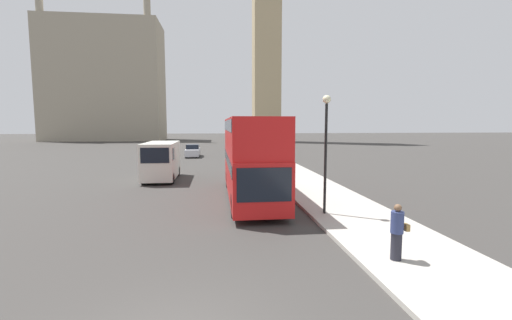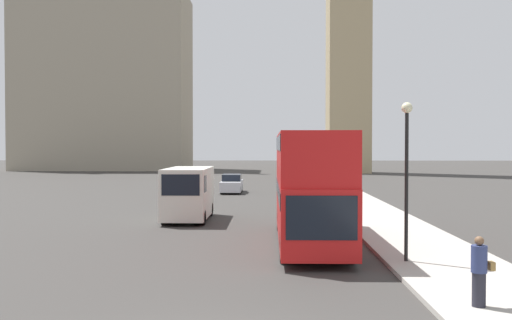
# 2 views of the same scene
# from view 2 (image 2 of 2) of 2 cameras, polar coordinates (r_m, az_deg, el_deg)

# --- Properties ---
(building_block_distant) EXTENTS (28.08, 13.49, 36.07)m
(building_block_distant) POSITION_cam_2_polar(r_m,az_deg,el_deg) (100.85, -14.87, 7.52)
(building_block_distant) COLOR #9E937F
(building_block_distant) RESTS_ON ground_plane
(red_double_decker_bus) EXTENTS (2.55, 10.57, 4.43)m
(red_double_decker_bus) POSITION_cam_2_polar(r_m,az_deg,el_deg) (22.93, 5.39, -2.30)
(red_double_decker_bus) COLOR red
(red_double_decker_bus) RESTS_ON ground_plane
(white_van) EXTENTS (2.21, 5.45, 2.78)m
(white_van) POSITION_cam_2_polar(r_m,az_deg,el_deg) (30.42, -6.79, -3.25)
(white_van) COLOR silver
(white_van) RESTS_ON ground_plane
(pedestrian) EXTENTS (0.53, 0.37, 1.66)m
(pedestrian) POSITION_cam_2_polar(r_m,az_deg,el_deg) (14.62, 21.44, -10.34)
(pedestrian) COLOR #23232D
(pedestrian) RESTS_ON sidewalk_strip
(street_lamp) EXTENTS (0.36, 0.36, 5.22)m
(street_lamp) POSITION_cam_2_polar(r_m,az_deg,el_deg) (19.34, 14.83, 0.44)
(street_lamp) COLOR black
(street_lamp) RESTS_ON sidewalk_strip
(parked_sedan) EXTENTS (1.71, 4.71, 1.57)m
(parked_sedan) POSITION_cam_2_polar(r_m,az_deg,el_deg) (48.46, -2.44, -2.44)
(parked_sedan) COLOR silver
(parked_sedan) RESTS_ON ground_plane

